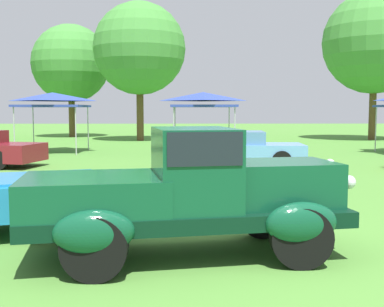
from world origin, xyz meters
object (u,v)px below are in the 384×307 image
at_px(canopy_tent_left_field, 53,99).
at_px(canopy_tent_center_field, 203,99).
at_px(feature_pickup_truck, 189,192).
at_px(show_car_skyblue, 240,150).

distance_m(canopy_tent_left_field, canopy_tent_center_field, 6.79).
distance_m(feature_pickup_truck, show_car_skyblue, 9.85).
distance_m(feature_pickup_truck, canopy_tent_left_field, 16.77).
height_order(feature_pickup_truck, show_car_skyblue, feature_pickup_truck).
bearing_deg(feature_pickup_truck, canopy_tent_center_field, 87.03).
relative_size(show_car_skyblue, canopy_tent_left_field, 1.44).
bearing_deg(show_car_skyblue, feature_pickup_truck, -100.62).
distance_m(feature_pickup_truck, canopy_tent_center_field, 15.22).
relative_size(canopy_tent_left_field, canopy_tent_center_field, 1.02).
xyz_separation_m(show_car_skyblue, canopy_tent_center_field, (-1.03, 5.45, 1.82)).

